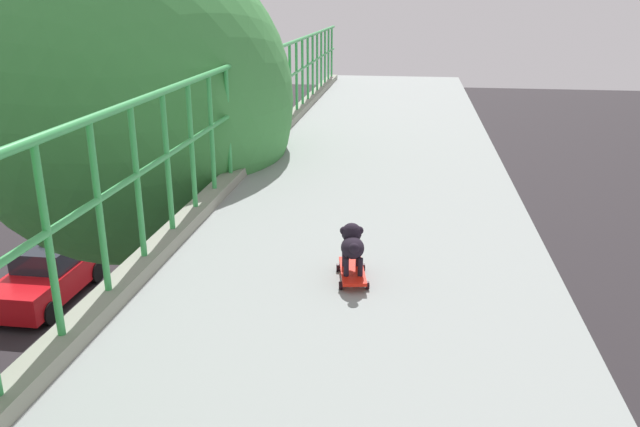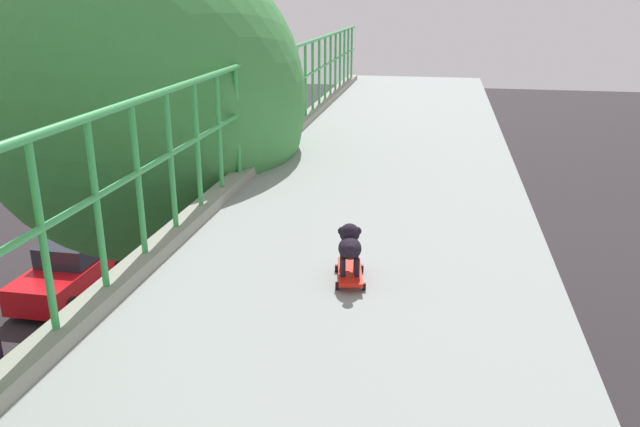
% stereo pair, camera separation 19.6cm
% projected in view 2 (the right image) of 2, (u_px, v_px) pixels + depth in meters
% --- Properties ---
extents(car_white_fifth, '(1.97, 3.89, 1.47)m').
position_uv_depth(car_white_fifth, '(133.00, 347.00, 14.07)').
color(car_white_fifth, silver).
rests_on(car_white_fifth, ground).
extents(car_red_taxi_sixth, '(1.71, 3.85, 1.66)m').
position_uv_depth(car_red_taxi_sixth, '(70.00, 271.00, 17.93)').
color(car_red_taxi_sixth, red).
rests_on(car_red_taxi_sixth, ground).
extents(city_bus, '(2.76, 11.84, 3.10)m').
position_uv_depth(city_bus, '(241.00, 123.00, 33.20)').
color(city_bus, white).
rests_on(city_bus, ground).
extents(roadside_tree_mid, '(4.17, 4.17, 8.89)m').
position_uv_depth(roadside_tree_mid, '(142.00, 105.00, 8.08)').
color(roadside_tree_mid, brown).
rests_on(roadside_tree_mid, ground).
extents(toy_skateboard, '(0.27, 0.49, 0.08)m').
position_uv_depth(toy_skateboard, '(350.00, 272.00, 4.46)').
color(toy_skateboard, red).
rests_on(toy_skateboard, overpass_deck).
extents(small_dog, '(0.20, 0.35, 0.32)m').
position_uv_depth(small_dog, '(350.00, 244.00, 4.40)').
color(small_dog, black).
rests_on(small_dog, toy_skateboard).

